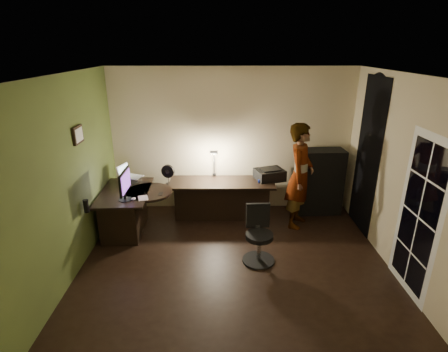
{
  "coord_description": "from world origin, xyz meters",
  "views": [
    {
      "loc": [
        -0.19,
        -4.37,
        3.03
      ],
      "look_at": [
        -0.15,
        1.05,
        1.0
      ],
      "focal_mm": 28.0,
      "sensor_mm": 36.0,
      "label": 1
    }
  ],
  "objects_px": {
    "cabinet": "(319,182)",
    "desk_right": "(222,200)",
    "desk_left": "(127,211)",
    "monitor": "(124,190)",
    "person": "(300,176)",
    "office_chair": "(259,236)"
  },
  "relations": [
    {
      "from": "cabinet",
      "to": "person",
      "type": "bearing_deg",
      "value": -137.58
    },
    {
      "from": "desk_left",
      "to": "desk_right",
      "type": "bearing_deg",
      "value": 14.41
    },
    {
      "from": "cabinet",
      "to": "monitor",
      "type": "xyz_separation_m",
      "value": [
        -3.37,
        -1.07,
        0.29
      ]
    },
    {
      "from": "monitor",
      "to": "person",
      "type": "distance_m",
      "value": 2.93
    },
    {
      "from": "desk_left",
      "to": "monitor",
      "type": "relative_size",
      "value": 2.41
    },
    {
      "from": "desk_left",
      "to": "cabinet",
      "type": "bearing_deg",
      "value": 8.98
    },
    {
      "from": "person",
      "to": "cabinet",
      "type": "bearing_deg",
      "value": -20.31
    },
    {
      "from": "desk_left",
      "to": "office_chair",
      "type": "relative_size",
      "value": 1.5
    },
    {
      "from": "cabinet",
      "to": "person",
      "type": "relative_size",
      "value": 0.67
    },
    {
      "from": "office_chair",
      "to": "person",
      "type": "relative_size",
      "value": 0.46
    },
    {
      "from": "desk_left",
      "to": "desk_right",
      "type": "height_order",
      "value": "desk_left"
    },
    {
      "from": "cabinet",
      "to": "office_chair",
      "type": "bearing_deg",
      "value": -131.0
    },
    {
      "from": "desk_left",
      "to": "person",
      "type": "relative_size",
      "value": 0.7
    },
    {
      "from": "monitor",
      "to": "office_chair",
      "type": "xyz_separation_m",
      "value": [
        2.07,
        -0.6,
        -0.48
      ]
    },
    {
      "from": "desk_left",
      "to": "cabinet",
      "type": "distance_m",
      "value": 3.55
    },
    {
      "from": "desk_left",
      "to": "monitor",
      "type": "distance_m",
      "value": 0.65
    },
    {
      "from": "cabinet",
      "to": "desk_right",
      "type": "bearing_deg",
      "value": -176.31
    },
    {
      "from": "desk_left",
      "to": "cabinet",
      "type": "height_order",
      "value": "cabinet"
    },
    {
      "from": "desk_right",
      "to": "cabinet",
      "type": "relative_size",
      "value": 1.53
    },
    {
      "from": "desk_right",
      "to": "monitor",
      "type": "relative_size",
      "value": 3.56
    },
    {
      "from": "monitor",
      "to": "desk_right",
      "type": "bearing_deg",
      "value": 28.99
    },
    {
      "from": "monitor",
      "to": "cabinet",
      "type": "bearing_deg",
      "value": 17.57
    }
  ]
}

